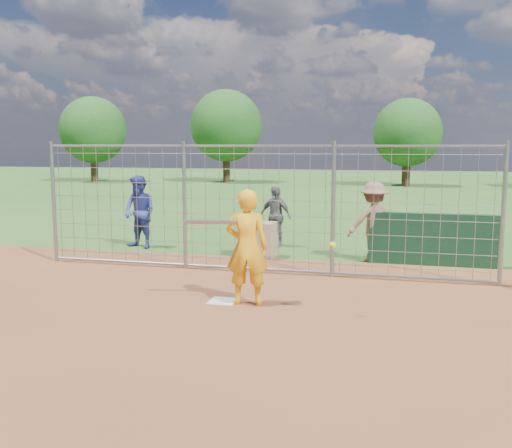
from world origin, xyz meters
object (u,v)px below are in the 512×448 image
(batter, at_px, (247,247))
(equipment_bin, at_px, (257,240))
(bystander_a, at_px, (140,212))
(bystander_b, at_px, (275,216))
(bystander_c, at_px, (373,222))

(batter, height_order, equipment_bin, batter)
(equipment_bin, bearing_deg, bystander_a, 175.82)
(bystander_b, height_order, bystander_c, bystander_c)
(equipment_bin, bearing_deg, bystander_b, 89.49)
(bystander_c, relative_size, equipment_bin, 2.18)
(batter, relative_size, bystander_a, 1.03)
(batter, bearing_deg, bystander_c, -122.50)
(batter, xyz_separation_m, bystander_a, (-3.87, 4.21, -0.03))
(bystander_a, bearing_deg, equipment_bin, 10.98)
(bystander_c, distance_m, equipment_bin, 2.60)
(batter, height_order, bystander_a, batter)
(bystander_b, distance_m, bystander_c, 2.77)
(batter, height_order, bystander_c, batter)
(equipment_bin, bearing_deg, batter, -74.70)
(batter, bearing_deg, bystander_a, -55.82)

